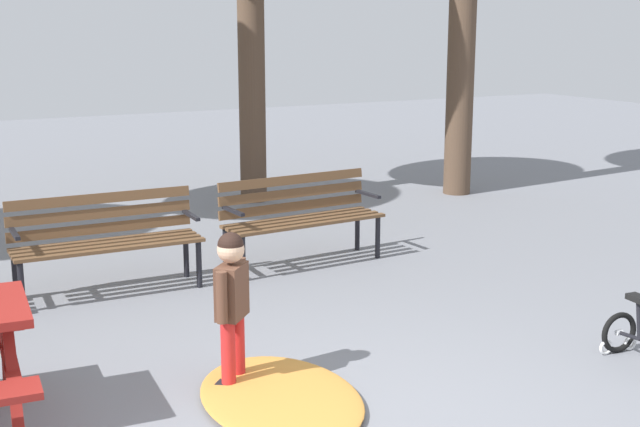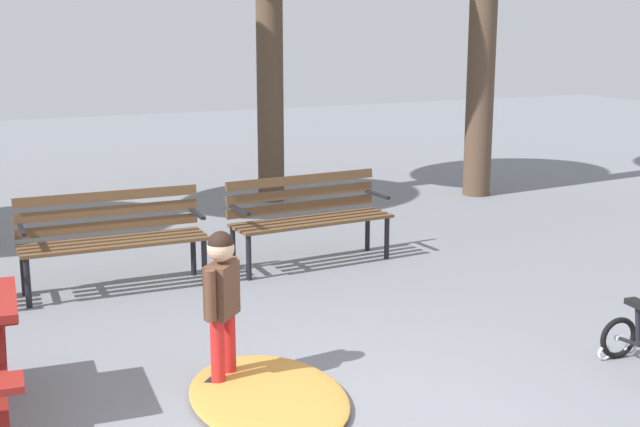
% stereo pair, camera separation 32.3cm
% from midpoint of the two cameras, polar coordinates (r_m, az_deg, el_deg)
% --- Properties ---
extents(park_bench_left, '(1.61, 0.50, 0.85)m').
position_cam_midpoint_polar(park_bench_left, '(7.63, -12.54, -1.23)').
color(park_bench_left, brown).
rests_on(park_bench_left, ground).
extents(park_bench_right, '(1.62, 0.55, 0.85)m').
position_cam_midpoint_polar(park_bench_right, '(8.25, 0.32, 0.11)').
color(park_bench_right, brown).
rests_on(park_bench_right, ground).
extents(child_standing, '(0.29, 0.30, 1.03)m').
position_cam_midpoint_polar(child_standing, '(5.45, -4.87, -5.55)').
color(child_standing, red).
rests_on(child_standing, ground).
extents(leaf_pile, '(1.06, 1.44, 0.07)m').
position_cam_midpoint_polar(leaf_pile, '(5.41, -1.74, -12.08)').
color(leaf_pile, '#C68438').
rests_on(leaf_pile, ground).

